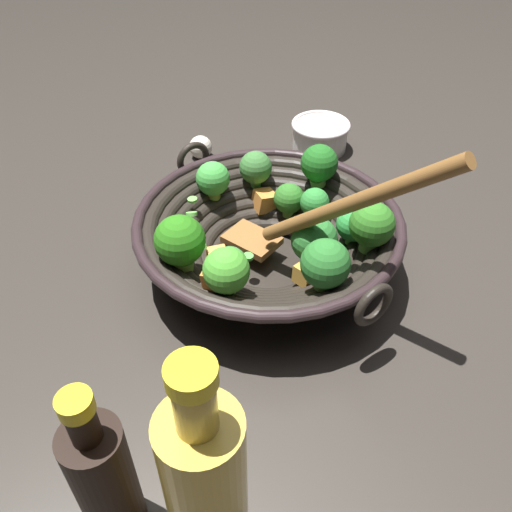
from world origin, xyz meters
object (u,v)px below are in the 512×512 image
at_px(wok, 271,234).
at_px(cooking_oil_bottle, 206,486).
at_px(soy_sauce_bottle, 104,478).
at_px(prep_bowl, 320,135).
at_px(garlic_bulb, 201,147).

relative_size(wok, cooking_oil_bottle, 1.67).
relative_size(soy_sauce_bottle, prep_bowl, 1.79).
height_order(soy_sauce_bottle, prep_bowl, soy_sauce_bottle).
distance_m(wok, garlic_bulb, 0.32).
xyz_separation_m(wok, garlic_bulb, (0.10, 0.30, -0.04)).
height_order(wok, soy_sauce_bottle, wok).
relative_size(cooking_oil_bottle, garlic_bulb, 6.10).
bearing_deg(garlic_bulb, soy_sauce_bottle, -132.93).
bearing_deg(prep_bowl, garlic_bulb, 147.75).
distance_m(prep_bowl, garlic_bulb, 0.21).
xyz_separation_m(soy_sauce_bottle, cooking_oil_bottle, (0.05, -0.07, 0.02)).
bearing_deg(wok, cooking_oil_bottle, -139.88).
relative_size(cooking_oil_bottle, prep_bowl, 2.35).
xyz_separation_m(soy_sauce_bottle, prep_bowl, (0.61, 0.35, -0.05)).
distance_m(cooking_oil_bottle, garlic_bulb, 0.65).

